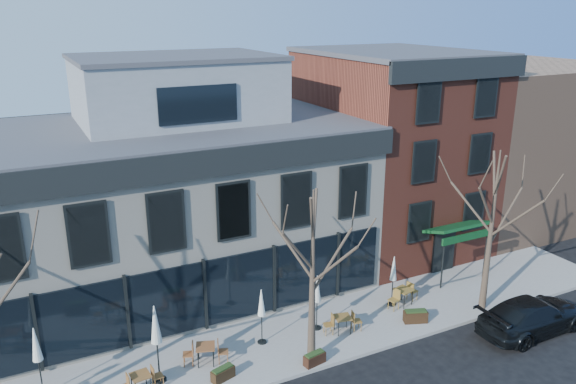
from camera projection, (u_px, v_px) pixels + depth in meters
name	position (u px, v px, depth m)	size (l,w,h in m)	color
ground	(206.00, 333.00, 24.14)	(120.00, 120.00, 0.00)	black
sidewalk_front	(296.00, 337.00, 23.68)	(33.50, 4.70, 0.15)	gray
corner_building	(169.00, 196.00, 27.01)	(18.39, 10.39, 11.10)	silver
red_brick_building	(390.00, 149.00, 32.17)	(8.20, 11.78, 11.18)	brown
bg_building	(502.00, 139.00, 37.50)	(12.00, 12.00, 10.00)	#8C664C
tree_mid	(313.00, 276.00, 20.93)	(3.50, 3.55, 7.04)	#382B21
tree_right	(491.00, 230.00, 24.70)	(3.72, 3.77, 7.48)	#382B21
parked_sedan	(532.00, 315.00, 24.05)	(2.15, 5.28, 1.53)	black
cafe_set_1	(141.00, 381.00, 20.07)	(1.69, 0.72, 0.88)	brown
cafe_set_2	(206.00, 352.00, 21.69)	(1.84, 1.02, 0.95)	brown
cafe_set_4	(343.00, 322.00, 23.82)	(1.74, 0.82, 0.89)	brown
cafe_set_5	(403.00, 295.00, 26.03)	(1.87, 0.88, 0.96)	brown
umbrella_0	(36.00, 348.00, 19.49)	(0.43, 0.43, 2.70)	black
umbrella_1	(156.00, 329.00, 20.13)	(0.50, 0.50, 3.12)	black
umbrella_2	(261.00, 305.00, 22.66)	(0.39, 0.39, 2.44)	black
umbrella_3	(317.00, 292.00, 23.66)	(0.40, 0.40, 2.52)	black
umbrella_4	(393.00, 271.00, 25.60)	(0.39, 0.39, 2.46)	black
planter_1	(223.00, 373.00, 20.82)	(0.97, 0.61, 0.51)	black
planter_2	(315.00, 358.00, 21.72)	(0.93, 0.50, 0.50)	black
planter_3	(415.00, 316.00, 24.64)	(1.11, 0.75, 0.57)	black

